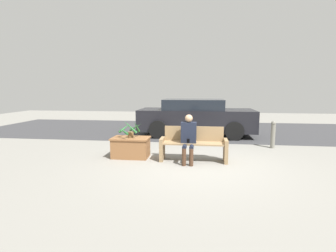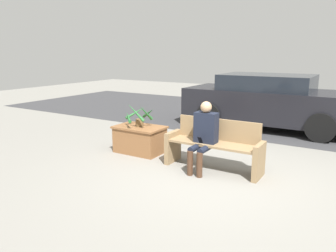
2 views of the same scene
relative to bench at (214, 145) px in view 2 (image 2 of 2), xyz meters
The scene contains 7 objects.
ground_plane 0.61m from the bench, 79.04° to the right, with size 30.00×30.00×0.00m, color gray.
road_surface 5.28m from the bench, 89.11° to the left, with size 20.00×6.00×0.01m, color #38383A.
bench is the anchor object (origin of this frame).
person_seated 0.33m from the bench, 125.87° to the right, with size 0.40×0.58×1.23m.
planter_box 1.73m from the bench, behind, with size 1.02×0.66×0.56m.
potted_plant 1.77m from the bench, behind, with size 0.67×0.68×0.51m.
parked_car 3.83m from the bench, 90.58° to the left, with size 4.56×1.98×1.47m.
Camera 2 is at (2.14, -4.80, 2.05)m, focal length 35.00 mm.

